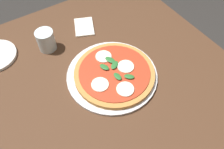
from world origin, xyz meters
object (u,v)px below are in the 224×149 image
(dining_table, at_px, (112,101))
(pizza, at_px, (114,73))
(napkin, at_px, (84,27))
(glass_cup, at_px, (46,40))
(serving_tray, at_px, (112,75))

(dining_table, distance_m, pizza, 0.13)
(pizza, distance_m, napkin, 0.34)
(dining_table, relative_size, glass_cup, 13.20)
(napkin, bearing_deg, glass_cup, 98.89)
(dining_table, distance_m, serving_tray, 0.12)
(serving_tray, relative_size, pizza, 1.13)
(dining_table, relative_size, pizza, 3.78)
(serving_tray, distance_m, napkin, 0.33)
(pizza, height_order, napkin, pizza)
(napkin, xyz_separation_m, glass_cup, (-0.03, 0.21, 0.04))
(napkin, bearing_deg, serving_tray, 171.96)
(pizza, xyz_separation_m, glass_cup, (0.30, 0.17, 0.02))
(dining_table, bearing_deg, pizza, -42.27)
(dining_table, xyz_separation_m, glass_cup, (0.35, 0.12, 0.14))
(pizza, relative_size, napkin, 2.55)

